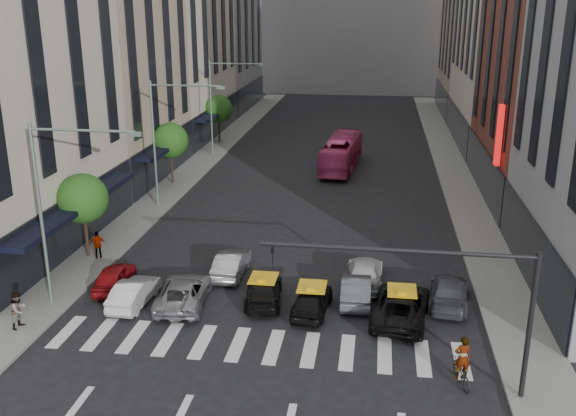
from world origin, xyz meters
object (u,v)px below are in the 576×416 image
at_px(streetlamp_mid, 166,127).
at_px(car_red, 114,277).
at_px(bus, 342,153).
at_px(motorcycle, 461,373).
at_px(streetlamp_far, 221,95).
at_px(streetlamp_near, 57,192).
at_px(car_white_front, 134,292).
at_px(taxi_center, 312,300).
at_px(taxi_left, 264,290).
at_px(pedestrian_far, 98,245).
at_px(pedestrian_near, 19,310).

height_order(streetlamp_mid, car_red, streetlamp_mid).
bearing_deg(bus, motorcycle, 106.57).
bearing_deg(car_red, streetlamp_far, -92.28).
distance_m(streetlamp_near, motorcycle, 19.64).
xyz_separation_m(streetlamp_far, car_red, (1.43, -29.76, -5.26)).
relative_size(streetlamp_far, car_white_front, 2.29).
distance_m(streetlamp_mid, car_white_front, 16.56).
bearing_deg(taxi_center, car_red, -1.84).
xyz_separation_m(streetlamp_mid, taxi_center, (11.94, -15.04, -5.23)).
bearing_deg(car_red, motorcycle, 154.09).
height_order(streetlamp_far, bus, streetlamp_far).
xyz_separation_m(streetlamp_far, taxi_left, (9.43, -30.20, -5.27)).
bearing_deg(streetlamp_near, bus, 68.15).
distance_m(streetlamp_mid, taxi_center, 19.90).
distance_m(car_red, motorcycle, 18.16).
height_order(car_red, pedestrian_far, pedestrian_far).
distance_m(streetlamp_far, pedestrian_near, 34.98).
relative_size(streetlamp_mid, streetlamp_far, 1.00).
height_order(streetlamp_near, streetlamp_mid, same).
xyz_separation_m(streetlamp_near, bus, (11.64, 29.03, -4.45)).
bearing_deg(car_white_front, streetlamp_near, 13.75).
relative_size(taxi_center, motorcycle, 2.13).
bearing_deg(pedestrian_near, streetlamp_mid, 8.51).
height_order(streetlamp_near, streetlamp_far, same).
relative_size(streetlamp_near, car_red, 2.36).
distance_m(streetlamp_mid, bus, 18.03).
bearing_deg(motorcycle, car_white_front, -30.06).
xyz_separation_m(bus, pedestrian_far, (-12.64, -23.28, -0.48)).
relative_size(car_white_front, pedestrian_far, 2.40).
xyz_separation_m(streetlamp_near, taxi_left, (9.43, 1.80, -5.27)).
bearing_deg(pedestrian_near, taxi_left, -55.34).
bearing_deg(streetlamp_far, car_red, -87.25).
bearing_deg(streetlamp_near, streetlamp_far, 90.00).
xyz_separation_m(car_white_front, pedestrian_near, (-4.22, -3.24, 0.37)).
height_order(streetlamp_near, car_white_front, streetlamp_near).
xyz_separation_m(streetlamp_near, streetlamp_far, (0.00, 32.00, 0.00)).
xyz_separation_m(taxi_left, motorcycle, (8.97, -6.03, -0.14)).
bearing_deg(car_white_front, taxi_left, -166.77).
bearing_deg(taxi_left, streetlamp_mid, -63.56).
relative_size(car_red, motorcycle, 2.04).
bearing_deg(taxi_center, taxi_left, -13.23).
relative_size(taxi_left, taxi_center, 1.10).
bearing_deg(car_red, pedestrian_far, -60.35).
height_order(streetlamp_near, pedestrian_far, streetlamp_near).
xyz_separation_m(bus, pedestrian_near, (-12.73, -31.65, -0.43)).
xyz_separation_m(streetlamp_mid, car_red, (1.43, -13.76, -5.26)).
height_order(car_red, taxi_center, taxi_center).
bearing_deg(car_white_front, streetlamp_mid, -75.89).
bearing_deg(pedestrian_far, pedestrian_near, 66.09).
distance_m(streetlamp_near, car_white_front, 6.15).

